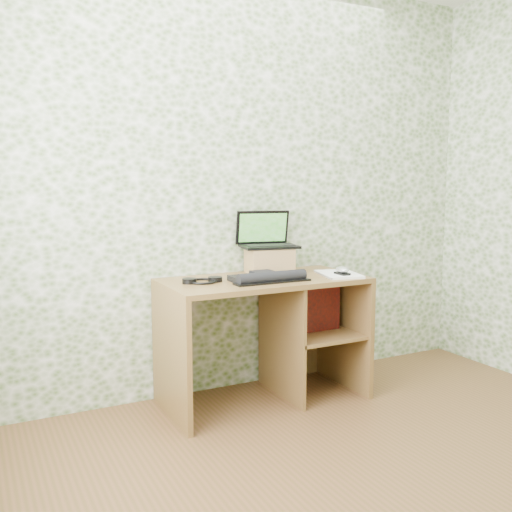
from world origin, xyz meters
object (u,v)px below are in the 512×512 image
desk (273,320)px  laptop (267,239)px  riser (269,261)px  keyboard (267,277)px  notepad (339,274)px

desk → laptop: (0.04, 0.15, 0.48)m
laptop → desk: bearing=-93.2°
riser → keyboard: riser is taller
laptop → notepad: 0.50m
desk → notepad: (0.38, -0.14, 0.28)m
riser → notepad: 0.44m
riser → laptop: laptop is taller
desk → notepad: bearing=-20.5°
riser → notepad: bearing=-36.9°
keyboard → notepad: 0.49m
laptop → keyboard: laptop is taller
riser → laptop: size_ratio=0.71×
riser → desk: bearing=-108.1°
desk → riser: size_ratio=4.46×
notepad → laptop: bearing=153.1°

